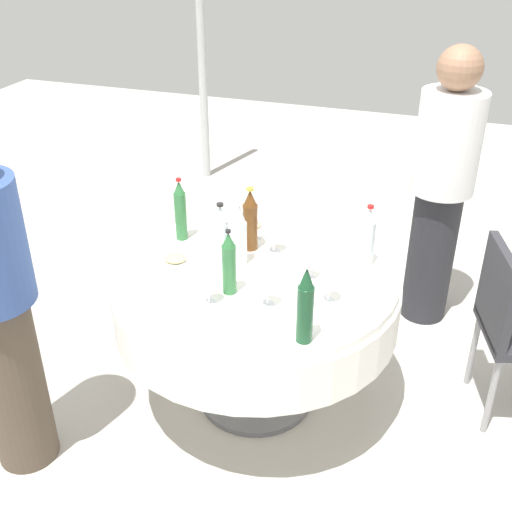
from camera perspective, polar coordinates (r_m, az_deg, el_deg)
name	(u,v)px	position (r m, az deg, el deg)	size (l,w,h in m)	color
ground_plane	(256,397)	(3.27, 0.00, -12.50)	(10.00, 10.00, 0.00)	#B7B2A8
dining_table	(256,299)	(2.91, 0.00, -3.87)	(1.29, 1.29, 0.74)	white
bottle_clear_rear	(240,236)	(2.82, -1.45, 1.82)	(0.06, 0.06, 0.30)	silver
bottle_brown_mid	(250,221)	(2.94, -0.52, 3.18)	(0.07, 0.07, 0.31)	#593314
bottle_green_inner	(180,211)	(3.05, -6.79, 4.03)	(0.06, 0.06, 0.31)	#2D6B38
bottle_clear_east	(368,237)	(2.86, 9.99, 1.68)	(0.06, 0.06, 0.29)	silver
bottle_clear_right	(221,232)	(2.89, -3.17, 2.16)	(0.07, 0.07, 0.27)	silver
bottle_green_outer	(229,264)	(2.61, -2.44, -0.70)	(0.06, 0.06, 0.29)	#2D6B38
bottle_dark_green_south	(305,306)	(2.33, 4.45, -4.52)	(0.06, 0.06, 0.33)	#194728
wine_glass_east	(268,284)	(2.55, 1.07, -2.54)	(0.07, 0.07, 0.14)	white
wine_glass_right	(329,277)	(2.58, 6.60, -1.92)	(0.07, 0.07, 0.16)	white
wine_glass_outer	(309,259)	(2.74, 4.75, -0.31)	(0.07, 0.07, 0.13)	white
wine_glass_south	(274,231)	(2.92, 1.60, 2.29)	(0.07, 0.07, 0.15)	white
wine_glass_near	(208,280)	(2.56, -4.31, -2.15)	(0.06, 0.06, 0.16)	white
plate_near	(250,227)	(3.18, -0.54, 2.65)	(0.26, 0.26, 0.04)	white
plate_front	(175,261)	(2.90, -7.24, -0.45)	(0.23, 0.23, 0.04)	white
spoon_mid	(343,246)	(3.05, 7.81, 0.88)	(0.18, 0.02, 0.01)	silver
knife_inner	(146,290)	(2.73, -9.84, -3.01)	(0.18, 0.02, 0.01)	silver
spoon_east	(307,228)	(3.19, 4.58, 2.48)	(0.18, 0.02, 0.01)	silver
person_mid	(441,187)	(3.59, 16.30, 6.00)	(0.34, 0.34, 1.57)	#26262B
tent_pole_main	(201,43)	(5.45, -4.92, 18.50)	(0.07, 0.07, 2.30)	#B2B5B7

